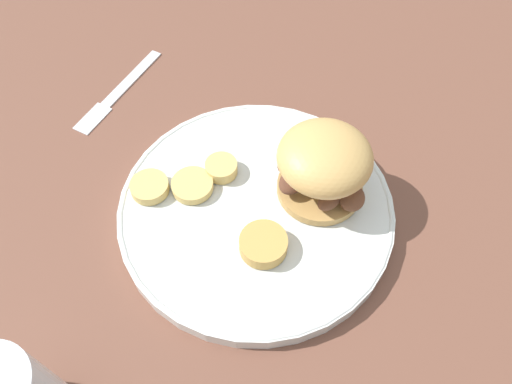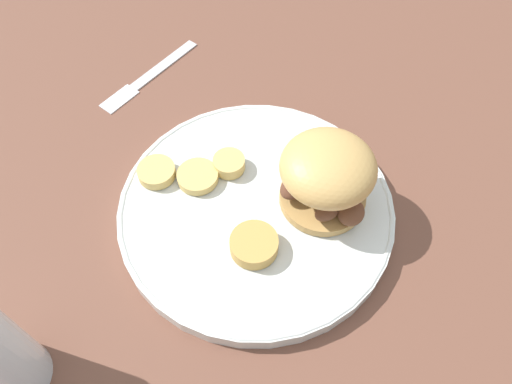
{
  "view_description": "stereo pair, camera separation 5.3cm",
  "coord_description": "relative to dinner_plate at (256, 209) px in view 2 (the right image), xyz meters",
  "views": [
    {
      "loc": [
        -0.08,
        -0.29,
        0.48
      ],
      "look_at": [
        0.0,
        0.0,
        0.05
      ],
      "focal_mm": 35.0,
      "sensor_mm": 36.0,
      "label": 1
    },
    {
      "loc": [
        -0.03,
        -0.3,
        0.48
      ],
      "look_at": [
        0.0,
        0.0,
        0.05
      ],
      "focal_mm": 35.0,
      "sensor_mm": 36.0,
      "label": 2
    }
  ],
  "objects": [
    {
      "name": "ground_plane",
      "position": [
        0.0,
        0.0,
        -0.01
      ],
      "size": [
        4.0,
        4.0,
        0.0
      ],
      "primitive_type": "plane",
      "color": "brown"
    },
    {
      "name": "dinner_plate",
      "position": [
        0.0,
        0.0,
        0.0
      ],
      "size": [
        0.31,
        0.31,
        0.02
      ],
      "color": "silver",
      "rests_on": "ground_plane"
    },
    {
      "name": "sandwich",
      "position": [
        0.07,
        0.0,
        0.06
      ],
      "size": [
        0.11,
        0.11,
        0.08
      ],
      "color": "tan",
      "rests_on": "dinner_plate"
    },
    {
      "name": "potato_round_0",
      "position": [
        -0.11,
        0.05,
        0.02
      ],
      "size": [
        0.04,
        0.04,
        0.01
      ],
      "primitive_type": "cylinder",
      "color": "#DBB766",
      "rests_on": "dinner_plate"
    },
    {
      "name": "potato_round_1",
      "position": [
        -0.06,
        0.04,
        0.01
      ],
      "size": [
        0.05,
        0.05,
        0.01
      ],
      "primitive_type": "cylinder",
      "color": "#DBB766",
      "rests_on": "dinner_plate"
    },
    {
      "name": "potato_round_2",
      "position": [
        -0.03,
        0.05,
        0.02
      ],
      "size": [
        0.04,
        0.04,
        0.01
      ],
      "primitive_type": "cylinder",
      "color": "#DBB766",
      "rests_on": "dinner_plate"
    },
    {
      "name": "potato_round_3",
      "position": [
        -0.01,
        -0.05,
        0.02
      ],
      "size": [
        0.05,
        0.05,
        0.02
      ],
      "primitive_type": "cylinder",
      "color": "tan",
      "rests_on": "dinner_plate"
    },
    {
      "name": "fork",
      "position": [
        -0.13,
        0.24,
        -0.01
      ],
      "size": [
        0.13,
        0.14,
        0.0
      ],
      "color": "silver",
      "rests_on": "ground_plane"
    }
  ]
}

